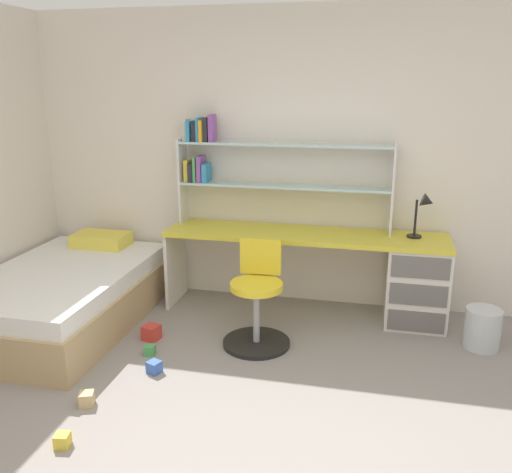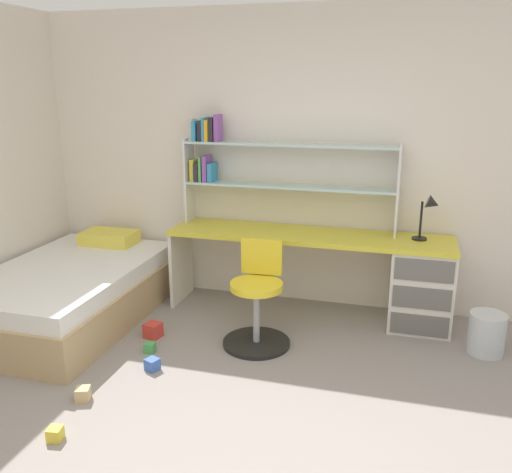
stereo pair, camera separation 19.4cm
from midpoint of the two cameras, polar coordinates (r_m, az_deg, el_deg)
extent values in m
cube|color=silver|center=(4.81, 4.72, 7.95)|extent=(6.10, 0.06, 2.59)
cube|color=gold|center=(4.62, 3.93, 0.15)|extent=(2.39, 0.54, 0.04)
cube|color=silver|center=(4.69, 15.41, -4.81)|extent=(0.49, 0.51, 0.68)
cube|color=silver|center=(5.04, -9.55, -3.00)|extent=(0.03, 0.48, 0.68)
cube|color=#64625E|center=(4.54, 15.31, -8.65)|extent=(0.44, 0.01, 0.17)
cube|color=#64625E|center=(4.45, 15.53, -5.98)|extent=(0.44, 0.01, 0.17)
cube|color=#64625E|center=(4.37, 15.75, -3.21)|extent=(0.44, 0.01, 0.17)
cube|color=silver|center=(4.97, -8.82, 5.84)|extent=(0.02, 0.22, 0.76)
cube|color=silver|center=(4.62, 13.04, 4.86)|extent=(0.02, 0.22, 0.76)
cube|color=silver|center=(4.71, 1.72, 5.35)|extent=(1.82, 0.22, 0.02)
cube|color=silver|center=(4.66, 1.76, 9.69)|extent=(1.82, 0.22, 0.02)
cube|color=yellow|center=(4.93, -8.33, 6.90)|extent=(0.04, 0.13, 0.19)
cube|color=#26262D|center=(4.92, -7.82, 6.74)|extent=(0.04, 0.17, 0.16)
cube|color=#4CA559|center=(4.90, -7.41, 7.07)|extent=(0.02, 0.17, 0.22)
cube|color=purple|center=(4.89, -6.95, 7.10)|extent=(0.04, 0.16, 0.23)
cube|color=#338CBF|center=(4.87, -6.38, 6.72)|extent=(0.04, 0.17, 0.16)
cube|color=beige|center=(4.89, -8.50, 11.06)|extent=(0.04, 0.12, 0.19)
cube|color=#338CBF|center=(4.88, -8.04, 10.96)|extent=(0.03, 0.19, 0.17)
cube|color=#26262D|center=(4.86, -7.49, 10.88)|extent=(0.04, 0.15, 0.16)
cube|color=#338CBF|center=(4.84, -7.10, 11.14)|extent=(0.02, 0.18, 0.20)
cube|color=gold|center=(4.84, -6.75, 11.03)|extent=(0.03, 0.19, 0.18)
cube|color=#26262D|center=(4.82, -6.34, 11.16)|extent=(0.04, 0.15, 0.21)
cube|color=purple|center=(4.81, -5.81, 11.31)|extent=(0.04, 0.13, 0.23)
cylinder|color=black|center=(4.63, 15.17, 0.02)|extent=(0.12, 0.12, 0.02)
cylinder|color=black|center=(4.59, 15.31, 1.91)|extent=(0.02, 0.02, 0.30)
cone|color=black|center=(4.52, 16.48, 3.55)|extent=(0.12, 0.11, 0.13)
cylinder|color=black|center=(4.27, -1.28, -11.14)|extent=(0.52, 0.52, 0.03)
cylinder|color=#A5A8AD|center=(4.18, -1.30, -8.50)|extent=(0.05, 0.05, 0.46)
cylinder|color=yellow|center=(4.08, -1.32, -5.24)|extent=(0.40, 0.40, 0.05)
cube|color=yellow|center=(4.18, -0.84, -2.12)|extent=(0.32, 0.05, 0.28)
cube|color=tan|center=(4.87, -20.68, -6.72)|extent=(1.21, 1.90, 0.33)
cube|color=white|center=(4.79, -20.95, -4.12)|extent=(1.15, 1.84, 0.14)
cube|color=#EAD84C|center=(5.32, -16.99, -0.34)|extent=(0.50, 0.32, 0.12)
cylinder|color=silver|center=(4.47, 21.61, -9.00)|extent=(0.27, 0.27, 0.31)
cube|color=red|center=(4.42, -12.22, -9.87)|extent=(0.14, 0.14, 0.12)
cube|color=tan|center=(3.73, -18.89, -15.91)|extent=(0.11, 0.11, 0.09)
cube|color=#479E51|center=(4.21, -12.45, -11.63)|extent=(0.08, 0.08, 0.08)
cube|color=gold|center=(3.43, -21.34, -19.39)|extent=(0.09, 0.09, 0.08)
cube|color=#3860B7|center=(3.97, -12.09, -13.32)|extent=(0.11, 0.11, 0.08)
camera|label=1|loc=(0.10, -91.40, -0.40)|focal=37.98mm
camera|label=2|loc=(0.10, 88.60, 0.40)|focal=37.98mm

